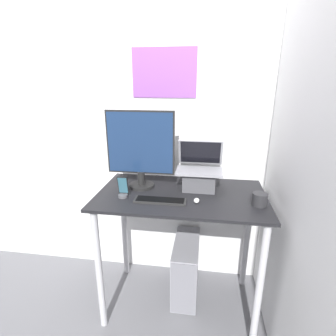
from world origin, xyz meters
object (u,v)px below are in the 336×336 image
at_px(keyboard, 160,200).
at_px(cell_phone, 123,190).
at_px(monitor, 140,150).
at_px(mouse, 197,200).
at_px(computer_tower, 186,267).
at_px(laptop, 199,176).

distance_m(keyboard, cell_phone, 0.26).
xyz_separation_m(monitor, cell_phone, (-0.08, -0.19, -0.23)).
distance_m(mouse, computer_tower, 0.77).
bearing_deg(computer_tower, monitor, -172.05).
bearing_deg(mouse, laptop, 88.64).
xyz_separation_m(keyboard, cell_phone, (-0.26, 0.04, 0.04)).
bearing_deg(monitor, mouse, -26.86).
xyz_separation_m(keyboard, mouse, (0.23, 0.02, 0.00)).
relative_size(monitor, computer_tower, 1.10).
bearing_deg(monitor, laptop, 1.85).
distance_m(laptop, cell_phone, 0.54).
height_order(mouse, cell_phone, cell_phone).
relative_size(keyboard, mouse, 5.88).
height_order(laptop, monitor, monitor).
height_order(keyboard, mouse, mouse).
relative_size(laptop, computer_tower, 0.67).
relative_size(laptop, cell_phone, 2.36).
distance_m(laptop, keyboard, 0.35).
distance_m(laptop, computer_tower, 0.82).
relative_size(cell_phone, computer_tower, 0.29).
distance_m(keyboard, mouse, 0.23).
xyz_separation_m(laptop, cell_phone, (-0.49, -0.21, -0.06)).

